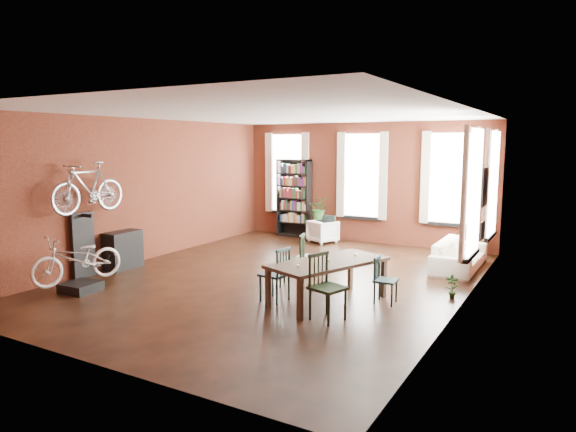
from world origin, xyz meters
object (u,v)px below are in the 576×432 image
Objects in this scene: dining_chair_a at (275,274)px; bicycle_floor at (76,237)px; dining_table at (328,282)px; bike_trainer at (81,287)px; console_table at (123,250)px; white_armchair at (323,230)px; dining_chair_c at (328,288)px; bookshelf at (294,198)px; dining_chair_b at (292,260)px; plant_stand at (320,230)px; cream_sofa at (459,250)px; dining_chair_d at (386,280)px.

dining_chair_a is 0.56× the size of bicycle_floor.
bicycle_floor is at bearing -137.54° from dining_table.
bike_trainer is 0.72× the size of console_table.
bicycle_floor is (-1.81, -6.33, 0.66)m from white_armchair.
dining_chair_a is at bearing 86.93° from dining_chair_c.
white_armchair is (1.16, -0.49, -0.77)m from bookshelf.
dining_chair_b reaches higher than white_armchair.
plant_stand is at bearing -155.99° from dining_chair_a.
plant_stand is (-1.56, 4.36, -0.20)m from dining_chair_b.
cream_sofa is (1.06, 4.28, -0.09)m from dining_chair_c.
bicycle_floor is (-4.16, -1.65, 0.64)m from dining_table.
dining_chair_c is (1.19, -0.43, 0.04)m from dining_chair_a.
plant_stand is (-0.22, 0.25, -0.04)m from white_armchair.
bookshelf is at bearing 71.05° from cream_sofa.
dining_chair_b is at bearing 82.15° from dining_chair_d.
cream_sofa is (3.79, -1.21, 0.07)m from white_armchair.
dining_chair_d reaches higher than bike_trainer.
cream_sofa reaches higher than plant_stand.
console_table is at bearing 112.47° from bike_trainer.
dining_table is at bearing -62.46° from plant_stand.
white_armchair is 0.32× the size of cream_sofa.
dining_table is 2.25× the size of dining_chair_a.
bookshelf reaches higher than cream_sofa.
bicycle_floor is (-4.54, -0.84, 0.49)m from dining_chair_c.
bookshelf reaches higher than console_table.
dining_chair_b is 1.69× the size of bike_trainer.
white_armchair reaches higher than bike_trainer.
bicycle_floor reaches higher than dining_chair_b.
dining_table is 1.26× the size of bicycle_floor.
dining_table is 3.09× the size of white_armchair.
dining_table is 2.58× the size of console_table.
dining_chair_c is 4.41m from cream_sofa.
dining_chair_c is 0.45× the size of bookshelf.
console_table is 0.49× the size of bicycle_floor.
bookshelf reaches higher than dining_chair_d.
bicycle_floor is at bearing -179.25° from bike_trainer.
dining_chair_a reaches higher than dining_table.
white_armchair is 0.34m from plant_stand.
dining_chair_c is 1.74× the size of bike_trainer.
dining_chair_a is 4.46m from cream_sofa.
bookshelf is 1.06× the size of cream_sofa.
console_table is (-3.78, -0.60, -0.09)m from dining_chair_b.
dining_chair_a is 3.56m from bike_trainer.
dining_chair_d is (0.48, 1.23, -0.11)m from dining_chair_c.
bike_trainer is at bearing -103.25° from plant_stand.
console_table is at bearing 91.36° from dining_chair_d.
dining_chair_b is 1.22× the size of console_table.
dining_chair_c reaches higher than plant_stand.
dining_chair_c is at bearing 27.01° from dining_chair_b.
dining_chair_d is (1.87, -0.15, -0.10)m from dining_chair_b.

